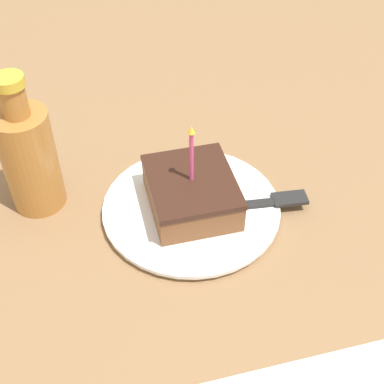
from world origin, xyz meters
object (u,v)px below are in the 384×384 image
plate (192,208)px  fork (243,203)px  cake_slice (192,192)px  bottle (29,156)px

plate → fork: fork is taller
plate → fork: bearing=-14.4°
cake_slice → bottle: bottle is taller
plate → bottle: size_ratio=1.21×
cake_slice → bottle: size_ratio=0.67×
plate → fork: (0.06, -0.02, 0.01)m
plate → cake_slice: size_ratio=1.82×
bottle → cake_slice: bearing=-20.4°
plate → cake_slice: (0.00, -0.00, 0.03)m
bottle → plate: bearing=-20.3°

